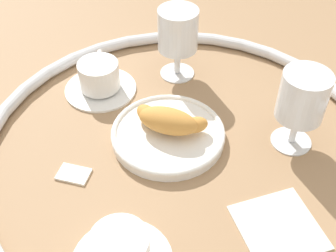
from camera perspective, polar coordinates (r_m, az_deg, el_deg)
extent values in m
plane|color=#997551|center=(0.73, 1.65, -2.90)|extent=(2.20, 2.20, 0.00)
torus|color=silver|center=(0.72, 1.67, -2.25)|extent=(0.67, 0.67, 0.02)
cylinder|color=white|center=(0.74, 0.00, -1.24)|extent=(0.19, 0.19, 0.02)
torus|color=white|center=(0.74, 0.00, -0.80)|extent=(0.19, 0.19, 0.01)
ellipsoid|color=#CC893D|center=(0.72, 0.00, 0.67)|extent=(0.10, 0.06, 0.04)
ellipsoid|color=#CC893D|center=(0.73, 3.51, 0.14)|extent=(0.05, 0.05, 0.03)
ellipsoid|color=#CC893D|center=(0.75, -2.76, 1.60)|extent=(0.05, 0.05, 0.03)
cylinder|color=white|center=(0.85, -8.71, 4.89)|extent=(0.14, 0.14, 0.01)
cylinder|color=white|center=(0.84, -8.93, 6.52)|extent=(0.08, 0.08, 0.05)
cylinder|color=brown|center=(0.82, -9.09, 7.74)|extent=(0.07, 0.07, 0.01)
torus|color=white|center=(0.87, -8.77, 8.44)|extent=(0.02, 0.04, 0.04)
cylinder|color=white|center=(0.58, -6.19, -15.64)|extent=(0.08, 0.08, 0.05)
cylinder|color=brown|center=(0.56, -6.36, -14.49)|extent=(0.07, 0.07, 0.01)
cylinder|color=white|center=(0.77, 15.63, -1.83)|extent=(0.07, 0.07, 0.01)
cylinder|color=white|center=(0.75, 16.05, -0.22)|extent=(0.01, 0.01, 0.05)
cylinder|color=white|center=(0.71, 17.10, 3.73)|extent=(0.08, 0.08, 0.08)
cylinder|color=yellow|center=(0.71, 17.01, 3.40)|extent=(0.07, 0.07, 0.07)
cylinder|color=white|center=(0.89, 1.19, 6.96)|extent=(0.07, 0.07, 0.01)
cylinder|color=white|center=(0.87, 1.22, 8.54)|extent=(0.01, 0.01, 0.05)
cylinder|color=white|center=(0.83, 1.29, 12.35)|extent=(0.08, 0.08, 0.08)
cylinder|color=gold|center=(0.84, 1.28, 11.68)|extent=(0.07, 0.07, 0.05)
cube|color=white|center=(0.71, -12.14, -6.01)|extent=(0.05, 0.04, 0.01)
cube|color=silver|center=(0.65, 14.11, -12.50)|extent=(0.15, 0.15, 0.01)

